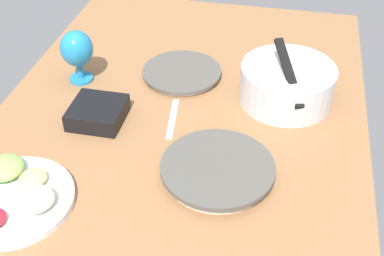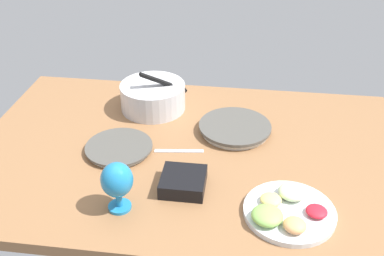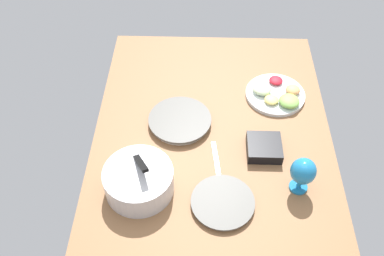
# 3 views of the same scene
# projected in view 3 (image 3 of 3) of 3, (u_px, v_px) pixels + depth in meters

# --- Properties ---
(ground_plane) EXTENTS (1.60, 1.04, 0.04)m
(ground_plane) POSITION_uv_depth(u_px,v_px,m) (212.00, 155.00, 1.83)
(ground_plane) COLOR #8C603D
(dinner_plate_left) EXTENTS (0.25, 0.25, 0.02)m
(dinner_plate_left) POSITION_uv_depth(u_px,v_px,m) (223.00, 203.00, 1.64)
(dinner_plate_left) COLOR silver
(dinner_plate_left) RESTS_ON ground_plane
(dinner_plate_right) EXTENTS (0.28, 0.28, 0.03)m
(dinner_plate_right) POSITION_uv_depth(u_px,v_px,m) (180.00, 121.00, 1.91)
(dinner_plate_right) COLOR silver
(dinner_plate_right) RESTS_ON ground_plane
(mixing_bowl) EXTENTS (0.28, 0.27, 0.18)m
(mixing_bowl) POSITION_uv_depth(u_px,v_px,m) (139.00, 180.00, 1.65)
(mixing_bowl) COLOR silver
(mixing_bowl) RESTS_ON ground_plane
(fruit_platter) EXTENTS (0.28, 0.28, 0.06)m
(fruit_platter) POSITION_uv_depth(u_px,v_px,m) (277.00, 94.00, 2.02)
(fruit_platter) COLOR silver
(fruit_platter) RESTS_ON ground_plane
(hurricane_glass_blue) EXTENTS (0.10, 0.10, 0.17)m
(hurricane_glass_blue) POSITION_uv_depth(u_px,v_px,m) (303.00, 172.00, 1.62)
(hurricane_glass_blue) COLOR #207CB5
(hurricane_glass_blue) RESTS_ON ground_plane
(square_bowl_black) EXTENTS (0.14, 0.14, 0.05)m
(square_bowl_black) POSITION_uv_depth(u_px,v_px,m) (264.00, 147.00, 1.80)
(square_bowl_black) COLOR black
(square_bowl_black) RESTS_ON ground_plane
(fork_by_left_plate) EXTENTS (0.18, 0.04, 0.01)m
(fork_by_left_plate) POSITION_uv_depth(u_px,v_px,m) (216.00, 158.00, 1.79)
(fork_by_left_plate) COLOR silver
(fork_by_left_plate) RESTS_ON ground_plane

